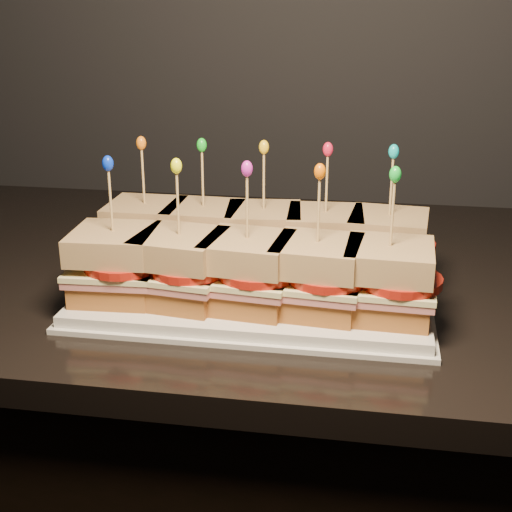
# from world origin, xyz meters

# --- Properties ---
(granite_slab) EXTENTS (2.32, 0.68, 0.03)m
(granite_slab) POSITION_xyz_m (0.66, 1.67, 0.88)
(granite_slab) COLOR black
(granite_slab) RESTS_ON cabinet
(platter) EXTENTS (0.39, 0.24, 0.02)m
(platter) POSITION_xyz_m (0.85, 1.55, 0.91)
(platter) COLOR silver
(platter) RESTS_ON granite_slab
(platter_rim) EXTENTS (0.41, 0.26, 0.01)m
(platter_rim) POSITION_xyz_m (0.85, 1.55, 0.90)
(platter_rim) COLOR silver
(platter_rim) RESTS_ON granite_slab
(sandwich_0_bread_bot) EXTENTS (0.09, 0.09, 0.02)m
(sandwich_0_bread_bot) POSITION_xyz_m (0.70, 1.60, 0.93)
(sandwich_0_bread_bot) COLOR brown
(sandwich_0_bread_bot) RESTS_ON platter
(sandwich_0_ham) EXTENTS (0.10, 0.09, 0.01)m
(sandwich_0_ham) POSITION_xyz_m (0.70, 1.60, 0.94)
(sandwich_0_ham) COLOR #B96163
(sandwich_0_ham) RESTS_ON sandwich_0_bread_bot
(sandwich_0_cheese) EXTENTS (0.10, 0.09, 0.01)m
(sandwich_0_cheese) POSITION_xyz_m (0.70, 1.60, 0.95)
(sandwich_0_cheese) COLOR beige
(sandwich_0_cheese) RESTS_ON sandwich_0_ham
(sandwich_0_tomato) EXTENTS (0.09, 0.09, 0.01)m
(sandwich_0_tomato) POSITION_xyz_m (0.71, 1.60, 0.96)
(sandwich_0_tomato) COLOR #AE1D11
(sandwich_0_tomato) RESTS_ON sandwich_0_cheese
(sandwich_0_bread_top) EXTENTS (0.09, 0.09, 0.03)m
(sandwich_0_bread_top) POSITION_xyz_m (0.70, 1.60, 0.98)
(sandwich_0_bread_top) COLOR brown
(sandwich_0_bread_top) RESTS_ON sandwich_0_tomato
(sandwich_0_pick) EXTENTS (0.00, 0.00, 0.09)m
(sandwich_0_pick) POSITION_xyz_m (0.70, 1.60, 1.02)
(sandwich_0_pick) COLOR tan
(sandwich_0_pick) RESTS_ON sandwich_0_bread_top
(sandwich_0_frill) EXTENTS (0.01, 0.01, 0.02)m
(sandwich_0_frill) POSITION_xyz_m (0.70, 1.60, 1.07)
(sandwich_0_frill) COLOR orange
(sandwich_0_frill) RESTS_ON sandwich_0_pick
(sandwich_1_bread_bot) EXTENTS (0.09, 0.09, 0.02)m
(sandwich_1_bread_bot) POSITION_xyz_m (0.77, 1.60, 0.93)
(sandwich_1_bread_bot) COLOR brown
(sandwich_1_bread_bot) RESTS_ON platter
(sandwich_1_ham) EXTENTS (0.10, 0.09, 0.01)m
(sandwich_1_ham) POSITION_xyz_m (0.77, 1.60, 0.94)
(sandwich_1_ham) COLOR #B96163
(sandwich_1_ham) RESTS_ON sandwich_1_bread_bot
(sandwich_1_cheese) EXTENTS (0.10, 0.10, 0.01)m
(sandwich_1_cheese) POSITION_xyz_m (0.77, 1.60, 0.95)
(sandwich_1_cheese) COLOR beige
(sandwich_1_cheese) RESTS_ON sandwich_1_ham
(sandwich_1_tomato) EXTENTS (0.09, 0.09, 0.01)m
(sandwich_1_tomato) POSITION_xyz_m (0.78, 1.60, 0.96)
(sandwich_1_tomato) COLOR #AE1D11
(sandwich_1_tomato) RESTS_ON sandwich_1_cheese
(sandwich_1_bread_top) EXTENTS (0.09, 0.09, 0.03)m
(sandwich_1_bread_top) POSITION_xyz_m (0.77, 1.60, 0.98)
(sandwich_1_bread_top) COLOR brown
(sandwich_1_bread_top) RESTS_ON sandwich_1_tomato
(sandwich_1_pick) EXTENTS (0.00, 0.00, 0.09)m
(sandwich_1_pick) POSITION_xyz_m (0.77, 1.60, 1.02)
(sandwich_1_pick) COLOR tan
(sandwich_1_pick) RESTS_ON sandwich_1_bread_top
(sandwich_1_frill) EXTENTS (0.01, 0.01, 0.02)m
(sandwich_1_frill) POSITION_xyz_m (0.77, 1.60, 1.07)
(sandwich_1_frill) COLOR green
(sandwich_1_frill) RESTS_ON sandwich_1_pick
(sandwich_2_bread_bot) EXTENTS (0.10, 0.10, 0.02)m
(sandwich_2_bread_bot) POSITION_xyz_m (0.85, 1.60, 0.93)
(sandwich_2_bread_bot) COLOR brown
(sandwich_2_bread_bot) RESTS_ON platter
(sandwich_2_ham) EXTENTS (0.11, 0.10, 0.01)m
(sandwich_2_ham) POSITION_xyz_m (0.85, 1.60, 0.94)
(sandwich_2_ham) COLOR #B96163
(sandwich_2_ham) RESTS_ON sandwich_2_bread_bot
(sandwich_2_cheese) EXTENTS (0.11, 0.10, 0.01)m
(sandwich_2_cheese) POSITION_xyz_m (0.85, 1.60, 0.95)
(sandwich_2_cheese) COLOR beige
(sandwich_2_cheese) RESTS_ON sandwich_2_ham
(sandwich_2_tomato) EXTENTS (0.09, 0.09, 0.01)m
(sandwich_2_tomato) POSITION_xyz_m (0.86, 1.60, 0.96)
(sandwich_2_tomato) COLOR #AE1D11
(sandwich_2_tomato) RESTS_ON sandwich_2_cheese
(sandwich_2_bread_top) EXTENTS (0.10, 0.10, 0.03)m
(sandwich_2_bread_top) POSITION_xyz_m (0.85, 1.60, 0.98)
(sandwich_2_bread_top) COLOR brown
(sandwich_2_bread_top) RESTS_ON sandwich_2_tomato
(sandwich_2_pick) EXTENTS (0.00, 0.00, 0.09)m
(sandwich_2_pick) POSITION_xyz_m (0.85, 1.60, 1.02)
(sandwich_2_pick) COLOR tan
(sandwich_2_pick) RESTS_ON sandwich_2_bread_top
(sandwich_2_frill) EXTENTS (0.01, 0.01, 0.02)m
(sandwich_2_frill) POSITION_xyz_m (0.85, 1.60, 1.07)
(sandwich_2_frill) COLOR yellow
(sandwich_2_frill) RESTS_ON sandwich_2_pick
(sandwich_3_bread_bot) EXTENTS (0.09, 0.09, 0.02)m
(sandwich_3_bread_bot) POSITION_xyz_m (0.92, 1.60, 0.93)
(sandwich_3_bread_bot) COLOR brown
(sandwich_3_bread_bot) RESTS_ON platter
(sandwich_3_ham) EXTENTS (0.10, 0.10, 0.01)m
(sandwich_3_ham) POSITION_xyz_m (0.92, 1.60, 0.94)
(sandwich_3_ham) COLOR #B96163
(sandwich_3_ham) RESTS_ON sandwich_3_bread_bot
(sandwich_3_cheese) EXTENTS (0.10, 0.10, 0.01)m
(sandwich_3_cheese) POSITION_xyz_m (0.92, 1.60, 0.95)
(sandwich_3_cheese) COLOR beige
(sandwich_3_cheese) RESTS_ON sandwich_3_ham
(sandwich_3_tomato) EXTENTS (0.09, 0.09, 0.01)m
(sandwich_3_tomato) POSITION_xyz_m (0.93, 1.60, 0.96)
(sandwich_3_tomato) COLOR #AE1D11
(sandwich_3_tomato) RESTS_ON sandwich_3_cheese
(sandwich_3_bread_top) EXTENTS (0.09, 0.09, 0.03)m
(sandwich_3_bread_top) POSITION_xyz_m (0.92, 1.60, 0.98)
(sandwich_3_bread_top) COLOR brown
(sandwich_3_bread_top) RESTS_ON sandwich_3_tomato
(sandwich_3_pick) EXTENTS (0.00, 0.00, 0.09)m
(sandwich_3_pick) POSITION_xyz_m (0.92, 1.60, 1.02)
(sandwich_3_pick) COLOR tan
(sandwich_3_pick) RESTS_ON sandwich_3_bread_top
(sandwich_3_frill) EXTENTS (0.01, 0.01, 0.02)m
(sandwich_3_frill) POSITION_xyz_m (0.92, 1.60, 1.07)
(sandwich_3_frill) COLOR red
(sandwich_3_frill) RESTS_ON sandwich_3_pick
(sandwich_4_bread_bot) EXTENTS (0.09, 0.09, 0.02)m
(sandwich_4_bread_bot) POSITION_xyz_m (0.99, 1.60, 0.93)
(sandwich_4_bread_bot) COLOR brown
(sandwich_4_bread_bot) RESTS_ON platter
(sandwich_4_ham) EXTENTS (0.10, 0.10, 0.01)m
(sandwich_4_ham) POSITION_xyz_m (0.99, 1.60, 0.94)
(sandwich_4_ham) COLOR #B96163
(sandwich_4_ham) RESTS_ON sandwich_4_bread_bot
(sandwich_4_cheese) EXTENTS (0.11, 0.10, 0.01)m
(sandwich_4_cheese) POSITION_xyz_m (0.99, 1.60, 0.95)
(sandwich_4_cheese) COLOR beige
(sandwich_4_cheese) RESTS_ON sandwich_4_ham
(sandwich_4_tomato) EXTENTS (0.09, 0.09, 0.01)m
(sandwich_4_tomato) POSITION_xyz_m (1.01, 1.60, 0.96)
(sandwich_4_tomato) COLOR #AE1D11
(sandwich_4_tomato) RESTS_ON sandwich_4_cheese
(sandwich_4_bread_top) EXTENTS (0.10, 0.10, 0.03)m
(sandwich_4_bread_top) POSITION_xyz_m (0.99, 1.60, 0.98)
(sandwich_4_bread_top) COLOR brown
(sandwich_4_bread_top) RESTS_ON sandwich_4_tomato
(sandwich_4_pick) EXTENTS (0.00, 0.00, 0.09)m
(sandwich_4_pick) POSITION_xyz_m (0.99, 1.60, 1.02)
(sandwich_4_pick) COLOR tan
(sandwich_4_pick) RESTS_ON sandwich_4_bread_top
(sandwich_4_frill) EXTENTS (0.01, 0.01, 0.02)m
(sandwich_4_frill) POSITION_xyz_m (0.99, 1.60, 1.07)
(sandwich_4_frill) COLOR #0BAFB5
(sandwich_4_frill) RESTS_ON sandwich_4_pick
(sandwich_5_bread_bot) EXTENTS (0.09, 0.09, 0.02)m
(sandwich_5_bread_bot) POSITION_xyz_m (0.70, 1.49, 0.93)
(sandwich_5_bread_bot) COLOR brown
(sandwich_5_bread_bot) RESTS_ON platter
(sandwich_5_ham) EXTENTS (0.10, 0.10, 0.01)m
(sandwich_5_ham) POSITION_xyz_m (0.70, 1.49, 0.94)
(sandwich_5_ham) COLOR #B96163
(sandwich_5_ham) RESTS_ON sandwich_5_bread_bot
(sandwich_5_cheese) EXTENTS (0.10, 0.10, 0.01)m
(sandwich_5_cheese) POSITION_xyz_m (0.70, 1.49, 0.95)
(sandwich_5_cheese) COLOR beige
(sandwich_5_cheese) RESTS_ON sandwich_5_ham
(sandwich_5_tomato) EXTENTS (0.09, 0.09, 0.01)m
(sandwich_5_tomato) POSITION_xyz_m (0.71, 1.49, 0.96)
(sandwich_5_tomato) COLOR #AE1D11
(sandwich_5_tomato) RESTS_ON sandwich_5_cheese
(sandwich_5_bread_top) EXTENTS (0.09, 0.09, 0.03)m
(sandwich_5_bread_top) POSITION_xyz_m (0.70, 1.49, 0.98)
(sandwich_5_bread_top) COLOR brown
(sandwich_5_bread_top) RESTS_ON sandwich_5_tomato
(sandwich_5_pick) EXTENTS (0.00, 0.00, 0.09)m
(sandwich_5_pick) POSITION_xyz_m (0.70, 1.49, 1.02)
(sandwich_5_pick) COLOR tan
(sandwich_5_pick) RESTS_ON sandwich_5_bread_top
(sandwich_5_frill) EXTENTS (0.01, 0.01, 0.02)m
(sandwich_5_frill) POSITION_xyz_m (0.70, 1.49, 1.07)
(sandwich_5_frill) COLOR #0A2ECD
(sandwich_5_frill) RESTS_ON sandwich_5_pick
(sandwich_6_bread_bot) EXTENTS (0.10, 0.10, 0.02)m
(sandwich_6_bread_bot) POSITION_xyz_m (0.77, 1.49, 0.93)
(sandwich_6_bread_bot) COLOR brown
(sandwich_6_bread_bot) RESTS_ON platter
(sandwich_6_ham) EXTENTS (0.11, 0.10, 0.01)m
(sandwich_6_ham) POSITION_xyz_m (0.77, 1.49, 0.94)
(sandwich_6_ham) COLOR #B96163
(sandwich_6_ham) RESTS_ON sandwich_6_bread_bot
(sandwich_6_cheese) EXTENTS (0.11, 0.11, 0.01)m
(sandwich_6_cheese) POSITION_xyz_m (0.77, 1.49, 0.95)
(sandwich_6_cheese) COLOR beige
(sandwich_6_cheese) RESTS_ON sandwich_6_ham
(sandwich_6_tomato) EXTENTS (0.09, 0.09, 0.01)m
(sandwich_6_tomato) POSITION_xyz_m (0.78, 1.49, 0.96)
(sandwich_6_tomato) COLOR #AE1D11
(sandwich_6_tomato) RESTS_ON sandwich_6_cheese
(sandwich_6_bread_top) EXTENTS (0.10, 0.10, 0.03)m
(sandwich_6_bread_top) POSITION_xyz_m (0.77, 1.49, 0.98)
(sandwich_6_bread_top) COLOR brown
(sandwich_6_bread_top) RESTS_ON sandwich_6_tomato
(sandwich_6_pick) EXTENTS (0.00, 0.00, 0.09)m
(sandwich_6_pick) POSITION_xyz_m (0.77, 1.49, 1.02)
(sandwich_6_pick) COLOR tan
(sandwich_6_pick) RESTS_ON sandwich_6_bread_top
(sandwich_6_frill) EXTENTS (0.01, 0.01, 0.02)m
(sandwich_6_frill) POSITION_xyz_m (0.77, 1.49, 1.07)
(sandwich_6_frill) COLOR #EBF40F
(sandwich_6_frill) RESTS_ON sandwich_6_pick
(sandwich_7_bread_bot) EXTENTS (0.10, 0.10, 0.02)m
(sandwich_7_bread_bot) POSITION_xyz_m (0.85, 1.49, 0.93)
(sandwich_7_bread_bot) COLOR brown
(sandwich_7_bread_bot) RESTS_ON platter
(sandwich_7_ham) EXTENTS (0.10, 0.10, 0.01)m
(sandwich_7_ham) POSITION_xyz_m (0.85, 1.49, 0.94)
(sandwich_7_ham) COLOR #B96163
(sandwich_7_ham) RESTS_ON sandwich_7_bread_bot
(sandwich_7_cheese) EXTENTS (0.11, 0.10, 0.01)m
(sandwich_7_cheese) POSITION_xyz_m (0.85, 1.49, 0.95)
(sandwich_7_cheese) COLOR beige
(sandwich_7_cheese) RESTS_ON sandwich_7_ham
(sandwich_7_tomato) EXTENTS (0.09, 0.09, 0.01)m
(sandwich_7_tomato) POSITION_xyz_m (0.86, 1.49, 0.96)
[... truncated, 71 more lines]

